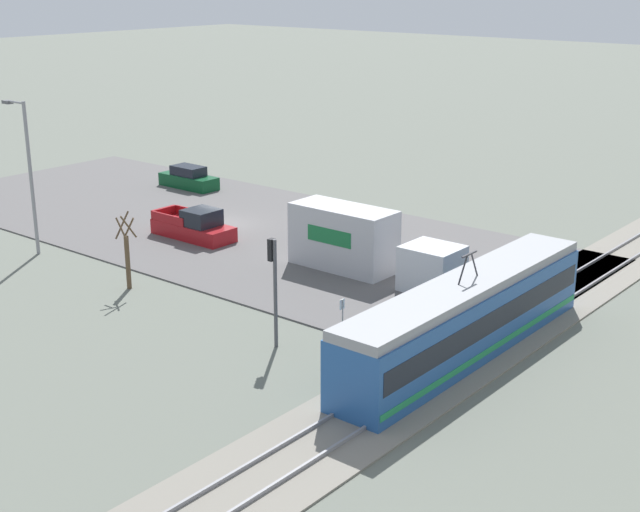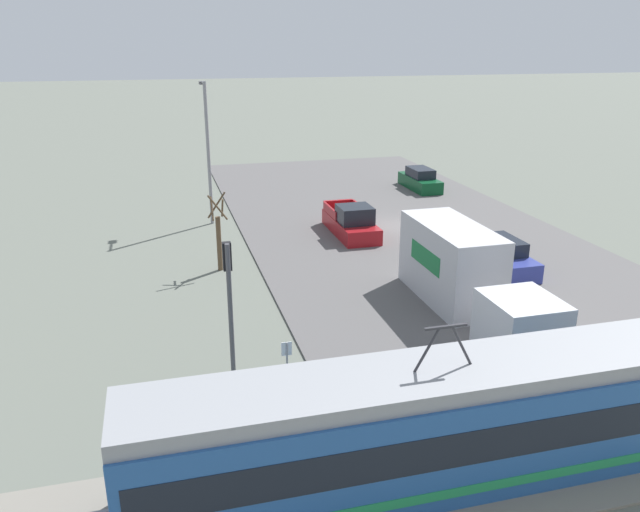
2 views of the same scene
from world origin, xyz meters
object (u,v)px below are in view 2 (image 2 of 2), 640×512
no_parking_sign (287,370)px  traffic_light_pole (229,291)px  box_truck (465,276)px  street_lamp_near_crossing (208,144)px  street_tree (219,236)px  sedan_car_0 (420,180)px  sedan_car_1 (501,257)px  light_rail_tram (439,425)px  pickup_truck (351,223)px

no_parking_sign → traffic_light_pole: bearing=-62.5°
box_truck → street_lamp_near_crossing: bearing=-61.8°
box_truck → traffic_light_pole: size_ratio=2.06×
box_truck → street_lamp_near_crossing: 19.01m
box_truck → street_tree: street_tree is taller
traffic_light_pole → sedan_car_0: bearing=-125.7°
traffic_light_pole → no_parking_sign: bearing=117.5°
sedan_car_0 → traffic_light_pole: (17.45, 24.33, 2.37)m
sedan_car_1 → street_tree: (13.40, -3.70, 1.04)m
traffic_light_pole → street_tree: traffic_light_pole is taller
traffic_light_pole → street_tree: 10.65m
light_rail_tram → sedan_car_0: light_rail_tram is taller
sedan_car_0 → no_parking_sign: size_ratio=2.01×
traffic_light_pole → street_lamp_near_crossing: 19.41m
pickup_truck → no_parking_sign: 18.55m
sedan_car_0 → sedan_car_1: sedan_car_1 is taller
sedan_car_0 → traffic_light_pole: traffic_light_pole is taller
box_truck → pickup_truck: box_truck is taller
street_lamp_near_crossing → sedan_car_0: bearing=-162.8°
light_rail_tram → box_truck: (-5.62, -9.45, -0.01)m
sedan_car_0 → no_parking_sign: no_parking_sign is taller
box_truck → sedan_car_1: 5.84m
light_rail_tram → sedan_car_1: (-9.73, -13.50, -0.89)m
light_rail_tram → traffic_light_pole: bearing=-56.5°
light_rail_tram → traffic_light_pole: size_ratio=3.31×
sedan_car_1 → traffic_light_pole: 15.88m
box_truck → light_rail_tram: bearing=59.2°
traffic_light_pole → street_lamp_near_crossing: (-1.18, -19.28, 1.81)m
box_truck → sedan_car_0: size_ratio=2.07×
sedan_car_1 → street_lamp_near_crossing: street_lamp_near_crossing is taller
sedan_car_0 → street_lamp_near_crossing: bearing=-162.8°
pickup_truck → light_rail_tram: bearing=78.2°
light_rail_tram → street_lamp_near_crossing: size_ratio=1.84×
box_truck → traffic_light_pole: traffic_light_pole is taller
no_parking_sign → street_tree: bearing=-87.3°
pickup_truck → sedan_car_1: pickup_truck is taller
no_parking_sign → box_truck: bearing=-148.2°
sedan_car_1 → pickup_truck: bearing=125.3°
street_lamp_near_crossing → sedan_car_1: bearing=136.2°
sedan_car_0 → sedan_car_1: (3.33, 17.48, 0.00)m
traffic_light_pole → sedan_car_1: bearing=-154.1°
sedan_car_0 → sedan_car_1: 17.79m
light_rail_tram → box_truck: bearing=-120.8°
light_rail_tram → box_truck: light_rail_tram is taller
sedan_car_1 → no_parking_sign: 15.90m
pickup_truck → box_truck: bearing=96.1°
street_lamp_near_crossing → no_parking_sign: (-0.17, 21.87, -3.49)m
sedan_car_1 → traffic_light_pole: (14.13, 6.84, 2.37)m
pickup_truck → street_tree: 8.99m
traffic_light_pole → street_tree: size_ratio=1.22×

